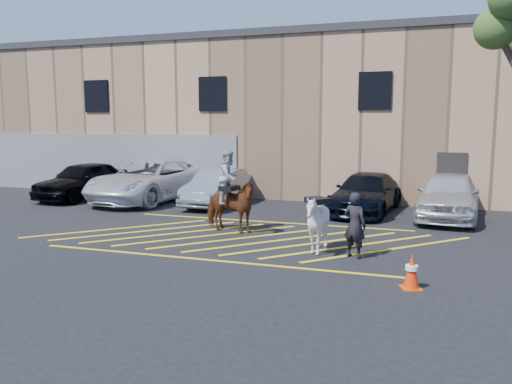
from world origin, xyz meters
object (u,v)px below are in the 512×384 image
(car_black_suv, at_px, (84,180))
(mounted_bay, at_px, (229,199))
(car_white_suv, at_px, (448,195))
(traffic_cone, at_px, (412,271))
(car_white_pickup, at_px, (150,181))
(saddled_white, at_px, (317,223))
(car_silver_sedan, at_px, (218,187))
(handler, at_px, (355,225))
(car_blue_suv, at_px, (366,193))

(car_black_suv, distance_m, mounted_bay, 9.74)
(car_white_suv, relative_size, traffic_cone, 6.65)
(car_white_pickup, bearing_deg, mounted_bay, -34.55)
(car_white_suv, bearing_deg, saddled_white, -113.84)
(mounted_bay, bearing_deg, car_silver_sedan, 116.30)
(car_black_suv, height_order, mounted_bay, mounted_bay)
(traffic_cone, bearing_deg, saddled_white, 136.96)
(handler, height_order, saddled_white, handler)
(car_white_suv, distance_m, traffic_cone, 8.30)
(saddled_white, bearing_deg, car_silver_sedan, 130.41)
(car_white_pickup, height_order, mounted_bay, mounted_bay)
(saddled_white, height_order, traffic_cone, saddled_white)
(car_silver_sedan, xyz_separation_m, handler, (6.28, -6.40, 0.09))
(saddled_white, bearing_deg, handler, -9.29)
(car_silver_sedan, height_order, traffic_cone, car_silver_sedan)
(car_black_suv, bearing_deg, handler, -20.74)
(car_silver_sedan, height_order, mounted_bay, mounted_bay)
(car_silver_sedan, bearing_deg, traffic_cone, -47.56)
(car_white_suv, bearing_deg, traffic_cone, -91.50)
(car_white_pickup, bearing_deg, traffic_cone, -31.86)
(mounted_bay, bearing_deg, car_black_suv, 152.61)
(car_white_pickup, relative_size, handler, 3.85)
(car_blue_suv, bearing_deg, car_silver_sedan, -170.27)
(saddled_white, relative_size, traffic_cone, 2.56)
(car_silver_sedan, distance_m, mounted_bay, 5.16)
(saddled_white, bearing_deg, car_blue_suv, 84.68)
(car_white_pickup, height_order, car_white_suv, car_white_pickup)
(mounted_bay, distance_m, traffic_cone, 6.65)
(car_silver_sedan, distance_m, car_blue_suv, 5.91)
(car_black_suv, xyz_separation_m, car_blue_suv, (12.28, 0.34, -0.10))
(car_blue_suv, bearing_deg, car_white_pickup, -171.89)
(car_white_pickup, bearing_deg, car_white_suv, 4.67)
(car_silver_sedan, relative_size, handler, 2.69)
(handler, relative_size, mounted_bay, 0.65)
(car_black_suv, distance_m, car_white_pickup, 3.19)
(car_black_suv, relative_size, car_white_pickup, 0.76)
(mounted_bay, distance_m, saddled_white, 3.44)
(car_white_pickup, xyz_separation_m, saddled_white, (8.50, -6.38, -0.10))
(car_blue_suv, bearing_deg, car_white_suv, -1.13)
(car_white_suv, distance_m, mounted_bay, 7.84)
(car_white_pickup, relative_size, traffic_cone, 8.66)
(car_blue_suv, bearing_deg, saddled_white, -87.64)
(car_white_pickup, distance_m, traffic_cone, 13.86)
(car_black_suv, xyz_separation_m, car_silver_sedan, (6.37, 0.13, -0.09))
(car_black_suv, bearing_deg, car_blue_suv, 7.21)
(car_white_pickup, distance_m, car_silver_sedan, 3.20)
(car_blue_suv, xyz_separation_m, saddled_white, (-0.60, -6.45, 0.06))
(traffic_cone, bearing_deg, car_white_pickup, 141.67)
(handler, distance_m, traffic_cone, 2.52)
(car_blue_suv, height_order, saddled_white, saddled_white)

